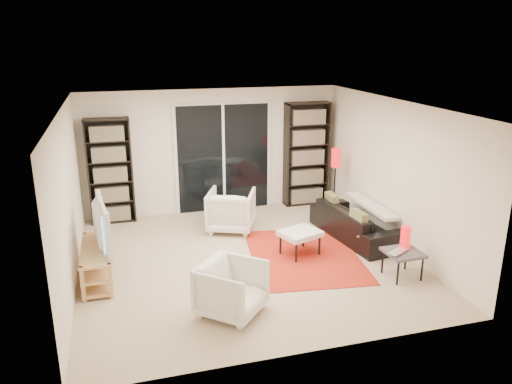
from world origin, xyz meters
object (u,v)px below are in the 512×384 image
at_px(ottoman, 300,234).
at_px(side_table, 403,254).
at_px(bookshelf_right, 307,154).
at_px(armchair_front, 232,289).
at_px(floor_lamp, 336,165).
at_px(tv_stand, 97,263).
at_px(bookshelf_left, 110,171).
at_px(sofa, 355,222).
at_px(armchair_back, 231,210).

bearing_deg(ottoman, side_table, -44.79).
xyz_separation_m(bookshelf_right, armchair_front, (-2.47, -3.80, -0.71)).
distance_m(side_table, floor_lamp, 2.79).
bearing_deg(tv_stand, armchair_front, -40.96).
bearing_deg(bookshelf_left, ottoman, -40.00).
bearing_deg(ottoman, tv_stand, -179.77).
height_order(bookshelf_left, sofa, bookshelf_left).
bearing_deg(armchair_front, floor_lamp, -0.10).
relative_size(ottoman, side_table, 1.42).
xyz_separation_m(tv_stand, ottoman, (3.08, 0.01, 0.08)).
height_order(armchair_front, ottoman, armchair_front).
distance_m(bookshelf_left, armchair_front, 4.09).
relative_size(armchair_back, armchair_front, 1.09).
xyz_separation_m(armchair_front, floor_lamp, (2.75, 3.01, 0.66)).
bearing_deg(ottoman, bookshelf_left, 140.00).
distance_m(armchair_front, side_table, 2.61).
relative_size(bookshelf_left, tv_stand, 1.52).
bearing_deg(bookshelf_left, armchair_back, -26.83).
bearing_deg(armchair_back, side_table, 151.31).
bearing_deg(ottoman, armchair_front, -135.46).
distance_m(bookshelf_left, bookshelf_right, 3.85).
bearing_deg(bookshelf_left, tv_stand, -96.03).
relative_size(bookshelf_right, ottoman, 2.89).
height_order(bookshelf_right, tv_stand, bookshelf_right).
height_order(armchair_back, floor_lamp, floor_lamp).
bearing_deg(sofa, side_table, 171.62).
bearing_deg(armchair_back, bookshelf_left, -3.61).
bearing_deg(side_table, armchair_back, 128.09).
relative_size(armchair_front, floor_lamp, 0.57).
relative_size(bookshelf_right, floor_lamp, 1.59).
height_order(sofa, armchair_front, armchair_front).
xyz_separation_m(armchair_front, side_table, (2.59, 0.29, 0.02)).
distance_m(bookshelf_left, tv_stand, 2.50).
bearing_deg(armchair_front, sofa, -12.67).
bearing_deg(floor_lamp, bookshelf_left, 169.12).
xyz_separation_m(tv_stand, floor_lamp, (4.38, 1.59, 0.74)).
bearing_deg(tv_stand, side_table, -14.87).
bearing_deg(bookshelf_left, bookshelf_right, -0.00).
relative_size(bookshelf_right, armchair_back, 2.59).
bearing_deg(side_table, floor_lamp, 86.67).
bearing_deg(floor_lamp, ottoman, -129.44).
relative_size(armchair_back, floor_lamp, 0.61).
relative_size(tv_stand, armchair_back, 1.58).
bearing_deg(ottoman, sofa, 19.15).
distance_m(bookshelf_right, side_table, 3.58).
distance_m(bookshelf_right, floor_lamp, 0.84).
relative_size(sofa, armchair_back, 2.33).
xyz_separation_m(bookshelf_right, armchair_back, (-1.83, -1.02, -0.68)).
height_order(armchair_back, side_table, armchair_back).
distance_m(armchair_front, floor_lamp, 4.13).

